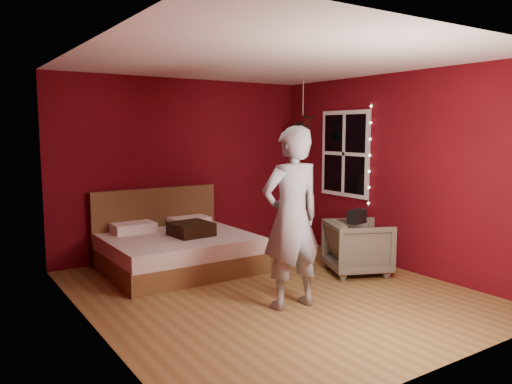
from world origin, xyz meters
name	(u,v)px	position (x,y,z in m)	size (l,w,h in m)	color
floor	(271,291)	(0.00, 0.00, 0.00)	(4.50, 4.50, 0.00)	olive
room_walls	(272,145)	(0.00, 0.00, 1.68)	(4.04, 4.54, 2.62)	#5E0912
window	(345,154)	(1.97, 0.90, 1.50)	(0.05, 0.97, 1.27)	white
fairy_lights	(370,155)	(1.94, 0.37, 1.50)	(0.04, 0.04, 1.45)	silver
bed	(176,249)	(-0.51, 1.50, 0.27)	(1.86, 1.58, 1.02)	brown
person	(292,218)	(-0.11, -0.52, 0.94)	(0.69, 0.45, 1.89)	gray
armchair	(358,247)	(1.37, 0.00, 0.35)	(0.74, 0.76, 0.69)	#676351
handbag	(357,216)	(1.22, -0.13, 0.78)	(0.25, 0.12, 0.18)	black
throw_pillow	(191,229)	(-0.36, 1.32, 0.55)	(0.49, 0.49, 0.17)	black
hanging_plant	(303,129)	(1.59, 1.43, 1.87)	(0.43, 0.41, 0.92)	silver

